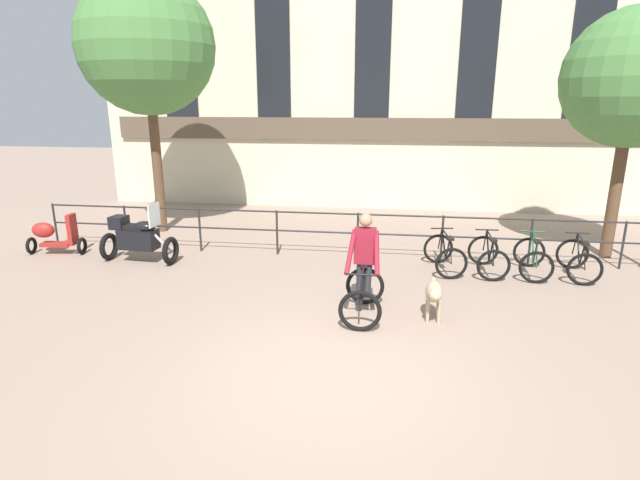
% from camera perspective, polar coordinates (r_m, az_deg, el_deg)
% --- Properties ---
extents(ground_plane, '(60.00, 60.00, 0.00)m').
position_cam_1_polar(ground_plane, '(6.76, 1.07, -15.42)').
color(ground_plane, gray).
extents(canal_railing, '(15.05, 0.05, 1.05)m').
position_cam_1_polar(canal_railing, '(11.31, 4.34, 1.41)').
color(canal_railing, '#232326').
rests_on(canal_railing, ground_plane).
extents(building_facade, '(18.00, 0.72, 8.32)m').
position_cam_1_polar(building_facade, '(16.76, 6.03, 17.84)').
color(building_facade, beige).
rests_on(building_facade, ground_plane).
extents(cyclist_with_bike, '(0.70, 1.18, 1.70)m').
position_cam_1_polar(cyclist_with_bike, '(8.32, 5.03, -3.53)').
color(cyclist_with_bike, black).
rests_on(cyclist_with_bike, ground_plane).
extents(dog, '(0.29, 0.92, 0.68)m').
position_cam_1_polar(dog, '(8.32, 12.93, -5.98)').
color(dog, tan).
rests_on(dog, ground_plane).
extents(parked_motorcycle, '(1.68, 0.74, 1.35)m').
position_cam_1_polar(parked_motorcycle, '(11.73, -20.12, 0.25)').
color(parked_motorcycle, black).
rests_on(parked_motorcycle, ground_plane).
extents(parked_bicycle_near_lamp, '(0.83, 1.20, 0.86)m').
position_cam_1_polar(parked_bicycle_near_lamp, '(10.82, 14.06, -1.63)').
color(parked_bicycle_near_lamp, black).
rests_on(parked_bicycle_near_lamp, ground_plane).
extents(parked_bicycle_mid_left, '(0.69, 1.13, 0.86)m').
position_cam_1_polar(parked_bicycle_mid_left, '(10.95, 18.67, -1.78)').
color(parked_bicycle_mid_left, black).
rests_on(parked_bicycle_mid_left, ground_plane).
extents(parked_bicycle_mid_right, '(0.78, 1.18, 0.86)m').
position_cam_1_polar(parked_bicycle_mid_right, '(11.15, 23.14, -1.93)').
color(parked_bicycle_mid_right, black).
rests_on(parked_bicycle_mid_right, ground_plane).
extents(parked_bicycle_far_end, '(0.77, 1.17, 0.86)m').
position_cam_1_polar(parked_bicycle_far_end, '(11.42, 27.44, -2.05)').
color(parked_bicycle_far_end, black).
rests_on(parked_bicycle_far_end, ground_plane).
extents(parked_scooter, '(1.32, 0.55, 0.96)m').
position_cam_1_polar(parked_scooter, '(13.18, -28.18, 0.50)').
color(parked_scooter, black).
rests_on(parked_scooter, ground_plane).
extents(tree_canalside_left, '(3.43, 3.43, 6.52)m').
position_cam_1_polar(tree_canalside_left, '(14.15, -19.19, 20.15)').
color(tree_canalside_left, brown).
rests_on(tree_canalside_left, ground_plane).
extents(tree_canalside_right, '(2.91, 2.91, 5.39)m').
position_cam_1_polar(tree_canalside_right, '(12.84, 32.20, 15.28)').
color(tree_canalside_right, brown).
rests_on(tree_canalside_right, ground_plane).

